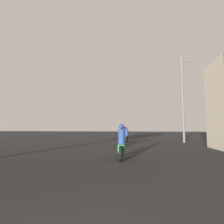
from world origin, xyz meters
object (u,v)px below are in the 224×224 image
object	(u,v)px
motorcycle_yellow	(121,138)
utility_pole_far	(183,97)
motorcycle_black	(127,136)
motorcycle_green	(122,145)
motorcycle_red	(125,134)

from	to	relation	value
motorcycle_yellow	utility_pole_far	size ratio (longest dim) A/B	0.23
utility_pole_far	motorcycle_yellow	bearing A→B (deg)	-145.91
utility_pole_far	motorcycle_black	bearing A→B (deg)	175.85
motorcycle_green	motorcycle_red	world-z (taller)	motorcycle_green
motorcycle_green	motorcycle_red	xyz separation A→B (m)	(-0.67, 14.49, -0.02)
motorcycle_green	utility_pole_far	distance (m)	11.11
motorcycle_green	utility_pole_far	xyz separation A→B (m)	(5.20, 9.08, 3.71)
motorcycle_red	utility_pole_far	bearing A→B (deg)	-41.96
motorcycle_yellow	motorcycle_black	xyz separation A→B (m)	(0.23, 4.20, -0.05)
motorcycle_yellow	motorcycle_black	size ratio (longest dim) A/B	1.02
motorcycle_green	motorcycle_yellow	world-z (taller)	motorcycle_green
motorcycle_yellow	motorcycle_green	bearing A→B (deg)	-81.64
motorcycle_yellow	motorcycle_red	world-z (taller)	motorcycle_yellow
motorcycle_black	motorcycle_red	world-z (taller)	motorcycle_red
motorcycle_green	motorcycle_yellow	bearing A→B (deg)	94.58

